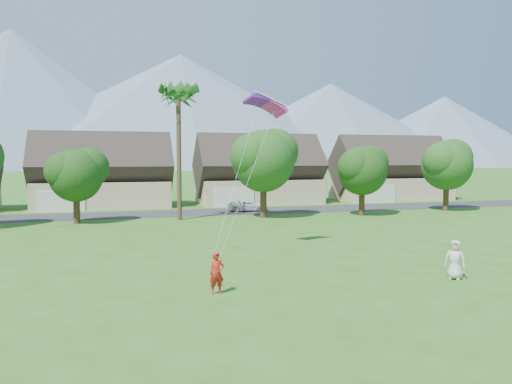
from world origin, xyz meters
name	(u,v)px	position (x,y,z in m)	size (l,w,h in m)	color
ground	(327,305)	(0.00, 0.00, 0.00)	(500.00, 500.00, 0.00)	#2D6019
street	(192,213)	(0.00, 34.00, 0.01)	(90.00, 7.00, 0.01)	#2D2D30
kite_flyer	(217,273)	(-3.83, 2.84, 0.90)	(0.65, 0.43, 1.79)	red
watcher	(455,260)	(7.61, 2.18, 0.95)	(0.92, 0.60, 1.89)	silver
parked_car	(248,205)	(6.11, 34.00, 0.61)	(2.02, 4.38, 1.22)	white
mountain_ridge	(145,114)	(10.40, 260.00, 29.07)	(540.00, 240.00, 70.00)	slate
houses_row	(184,177)	(0.49, 42.99, 3.44)	(72.75, 8.19, 8.86)	beige
tree_row	(189,167)	(-1.14, 27.92, 4.89)	(62.27, 6.67, 8.45)	#47301C
fan_palm	(178,92)	(-2.00, 28.50, 11.80)	(3.00, 3.00, 13.80)	#4C3D26
parafoil_kite	(266,103)	(1.16, 11.86, 9.15)	(3.11, 1.45, 0.50)	purple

